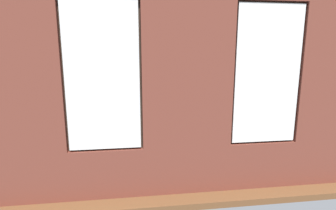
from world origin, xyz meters
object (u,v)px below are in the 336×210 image
remote_silver (167,119)px  tv_flatscreen (52,106)px  couch_by_window (134,157)px  potted_plant_foreground_right (84,108)px  cup_ceramic (149,118)px  candle_jar (156,115)px  potted_plant_mid_room_small (205,119)px  potted_plant_corner_far_left (305,140)px  potted_plant_between_couches (217,126)px  couch_left (255,127)px  media_console (55,137)px  papasan_chair (157,110)px  potted_plant_by_left_couch (222,114)px  coffee_table (163,120)px  potted_plant_near_tv (68,134)px

remote_silver → tv_flatscreen: size_ratio=0.14×
couch_by_window → potted_plant_foreground_right: (1.44, -3.56, 0.18)m
cup_ceramic → candle_jar: (-0.21, -0.21, 0.02)m
tv_flatscreen → potted_plant_mid_room_small: bearing=-168.9°
cup_ceramic → potted_plant_corner_far_left: 3.53m
remote_silver → potted_plant_corner_far_left: potted_plant_corner_far_left is taller
remote_silver → potted_plant_foreground_right: 2.70m
potted_plant_mid_room_small → potted_plant_between_couches: bearing=79.3°
couch_left → tv_flatscreen: 4.76m
potted_plant_foreground_right → potted_plant_between_couches: size_ratio=0.58×
potted_plant_between_couches → potted_plant_corner_far_left: potted_plant_between_couches is taller
couch_left → media_console: (4.71, -0.01, -0.06)m
couch_by_window → potted_plant_mid_room_small: couch_by_window is taller
couch_left → candle_jar: (2.37, -0.80, 0.17)m
candle_jar → potted_plant_foreground_right: potted_plant_foreground_right is taller
papasan_chair → potted_plant_between_couches: bearing=103.8°
couch_by_window → couch_left: (-2.97, -1.54, 0.00)m
potted_plant_between_couches → potted_plant_by_left_couch: bearing=-111.0°
candle_jar → tv_flatscreen: (2.34, 0.78, 0.48)m
couch_by_window → candle_jar: bearing=-104.4°
couch_by_window → couch_left: size_ratio=1.12×
candle_jar → potted_plant_mid_room_small: size_ratio=0.25×
couch_by_window → papasan_chair: size_ratio=1.91×
coffee_table → potted_plant_between_couches: (-0.73, 2.19, 0.44)m
couch_by_window → remote_silver: (-0.85, -2.13, 0.12)m
papasan_chair → potted_plant_between_couches: size_ratio=0.75×
candle_jar → tv_flatscreen: 2.52m
potted_plant_near_tv → potted_plant_corner_far_left: 4.35m
potted_plant_between_couches → potted_plant_corner_far_left: 1.67m
potted_plant_near_tv → tv_flatscreen: bearing=-62.9°
couch_left → potted_plant_near_tv: potted_plant_near_tv is taller
candle_jar → tv_flatscreen: size_ratio=0.10×
couch_left → tv_flatscreen: bearing=-94.8°
potted_plant_near_tv → potted_plant_by_left_couch: (-3.76, -2.40, -0.31)m
potted_plant_foreground_right → potted_plant_corner_far_left: (-4.56, 3.66, 0.01)m
coffee_table → cup_ceramic: (0.37, 0.11, 0.10)m
couch_by_window → potted_plant_corner_far_left: (-3.12, 0.10, 0.20)m
potted_plant_near_tv → potted_plant_between_couches: bearing=171.2°
couch_left → candle_jar: couch_left is taller
potted_plant_mid_room_small → potted_plant_near_tv: 3.59m
tv_flatscreen → potted_plant_foreground_right: 2.08m
couch_left → candle_jar: 2.51m
remote_silver → potted_plant_mid_room_small: bearing=144.6°
cup_ceramic → potted_plant_between_couches: (-1.10, 2.08, 0.34)m
media_console → potted_plant_between_couches: 3.60m
potted_plant_foreground_right → candle_jar: bearing=149.1°
coffee_table → remote_silver: remote_silver is taller
couch_by_window → papasan_chair: 3.30m
potted_plant_near_tv → potted_plant_by_left_couch: potted_plant_near_tv is taller
remote_silver → media_console: (2.59, 0.58, -0.18)m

